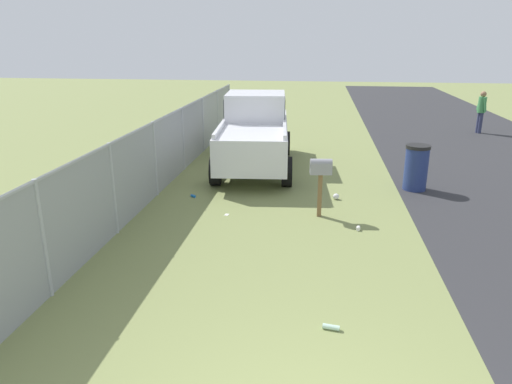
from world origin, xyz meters
TOP-DOWN VIEW (x-y plane):
  - mailbox at (6.37, -0.06)m, footprint 0.24×0.46m
  - pickup_truck at (10.22, 1.82)m, footprint 5.28×2.39m
  - trash_bin at (8.55, -2.39)m, footprint 0.59×0.59m
  - pedestrian at (16.55, -6.29)m, footprint 0.48×0.30m
  - fence_section at (8.47, 3.80)m, footprint 16.57×0.07m
  - litter_wrapper_midfield_a at (6.18, 1.89)m, footprint 0.13×0.10m
  - litter_can_far_scatter at (7.22, 2.90)m, footprint 0.12×0.14m
  - litter_bag_by_mailbox at (7.52, -0.45)m, footprint 0.14×0.14m
  - litter_cup_midfield_b at (5.67, -0.82)m, footprint 0.11×0.09m
  - litter_bottle_near_hydrant at (2.25, -0.24)m, footprint 0.11×0.23m

SIDE VIEW (x-z plane):
  - litter_wrapper_midfield_a at x=6.18m, z-range 0.00..0.01m
  - litter_can_far_scatter at x=7.22m, z-range 0.00..0.07m
  - litter_bottle_near_hydrant at x=2.25m, z-range 0.00..0.07m
  - litter_cup_midfield_b at x=5.67m, z-range 0.00..0.08m
  - litter_bag_by_mailbox at x=7.52m, z-range 0.00..0.14m
  - trash_bin at x=8.55m, z-range 0.00..1.13m
  - pedestrian at x=16.55m, z-range 0.13..1.77m
  - fence_section at x=8.47m, z-range 0.07..1.84m
  - mailbox at x=6.37m, z-range 0.36..1.60m
  - pickup_truck at x=10.22m, z-range 0.06..2.15m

